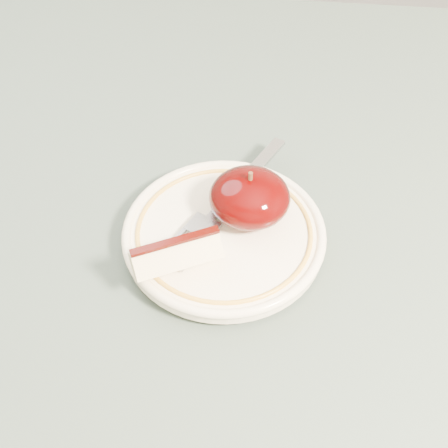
# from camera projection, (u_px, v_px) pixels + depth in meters

# --- Properties ---
(table) EXTENTS (0.90, 0.90, 0.75)m
(table) POSITION_uv_depth(u_px,v_px,m) (251.00, 299.00, 0.65)
(table) COLOR brown
(table) RESTS_ON ground
(plate) EXTENTS (0.19, 0.19, 0.02)m
(plate) POSITION_uv_depth(u_px,v_px,m) (224.00, 234.00, 0.57)
(plate) COLOR white
(plate) RESTS_ON table
(apple_half) EXTENTS (0.07, 0.07, 0.05)m
(apple_half) POSITION_uv_depth(u_px,v_px,m) (250.00, 197.00, 0.56)
(apple_half) COLOR #2C0000
(apple_half) RESTS_ON plate
(apple_wedge) EXTENTS (0.08, 0.06, 0.04)m
(apple_wedge) POSITION_uv_depth(u_px,v_px,m) (176.00, 254.00, 0.53)
(apple_wedge) COLOR beige
(apple_wedge) RESTS_ON plate
(fork) EXTENTS (0.10, 0.18, 0.00)m
(fork) POSITION_uv_depth(u_px,v_px,m) (226.00, 201.00, 0.59)
(fork) COLOR gray
(fork) RESTS_ON plate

